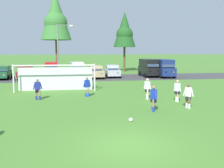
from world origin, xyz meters
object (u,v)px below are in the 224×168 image
Objects in this scene: soccer_goal at (56,77)px; parked_car_slot_center at (77,70)px; soccer_ball at (131,120)px; parked_car_slot_center_right at (96,72)px; street_lamp at (60,53)px; player_defender_far at (177,91)px; parked_car_slot_far_right at (149,67)px; player_midfield_center at (188,96)px; parked_car_slot_right at (112,71)px; parked_car_slot_left at (25,73)px; parked_car_slot_end at (164,68)px; player_striker_near at (38,89)px; player_trailing_back at (147,89)px; parked_car_slot_center_left at (52,70)px; parked_car_slot_far_left at (3,73)px; player_winger_left at (154,99)px; player_winger_right at (87,87)px.

soccer_goal reaches higher than parked_car_slot_center.
soccer_ball is at bearing -83.88° from parked_car_slot_center.
parked_car_slot_center_right is 6.67m from street_lamp.
player_defender_far is 0.34× the size of parked_car_slot_far_right.
street_lamp reaches higher than soccer_goal.
player_midfield_center is 0.24× the size of street_lamp.
parked_car_slot_right is (-1.91, 19.86, 0.05)m from player_midfield_center.
parked_car_slot_left is at bearing 129.34° from player_defender_far.
parked_car_slot_center is at bearing 111.57° from player_defender_far.
player_striker_near is at bearing -137.58° from parked_car_slot_end.
player_trailing_back is 13.93m from street_lamp.
player_trailing_back is (-1.75, 3.41, 0.00)m from player_midfield_center.
player_midfield_center is 0.38× the size of parked_car_slot_center_right.
parked_car_slot_center_left reaches higher than player_defender_far.
player_striker_near is at bearing -66.97° from parked_car_slot_far_left.
parked_car_slot_left is (-4.56, 10.13, -0.42)m from soccer_goal.
parked_car_slot_center reaches higher than parked_car_slot_center_right.
street_lamp is (-4.60, -4.03, 2.66)m from parked_car_slot_center_right.
player_winger_left is 0.24× the size of street_lamp.
parked_car_slot_end is (11.86, 13.64, 0.52)m from player_winger_right.
parked_car_slot_left is at bearing 125.73° from player_midfield_center.
parked_car_slot_right is at bearing 4.08° from parked_car_slot_left.
parked_car_slot_center_left is at bearing 116.58° from player_trailing_back.
player_striker_near is 1.00× the size of player_defender_far.
parked_car_slot_center_left reaches higher than soccer_ball.
player_striker_near is at bearing -118.37° from parked_car_slot_right.
parked_car_slot_end is (19.18, -0.18, 0.47)m from parked_car_slot_left.
player_midfield_center is at bearing -54.27° from parked_car_slot_left.
player_trailing_back is at bearing -107.69° from parked_car_slot_far_right.
player_defender_far is 0.38× the size of parked_car_slot_center_right.
parked_car_slot_center_left is at bearing 104.29° from soccer_ball.
player_defender_far is 0.39× the size of parked_car_slot_right.
player_striker_near is 0.33× the size of parked_car_slot_end.
player_winger_right is at bearing -62.08° from parked_car_slot_left.
parked_car_slot_end is at bearing 34.24° from soccer_goal.
player_defender_far is (10.37, -2.36, 0.00)m from player_striker_near.
parked_car_slot_center_right is 1.02× the size of parked_car_slot_right.
parked_car_slot_center_right is at bearing 0.14° from parked_car_slot_left.
soccer_goal reaches higher than parked_car_slot_left.
parked_car_slot_far_left is (-14.12, 20.18, 0.05)m from player_winger_left.
soccer_ball is 5.18m from player_midfield_center.
parked_car_slot_center_left is 0.99× the size of parked_car_slot_center.
parked_car_slot_center is at bearing -179.89° from parked_car_slot_far_right.
player_midfield_center is at bearing -77.05° from parked_car_slot_center_right.
street_lamp is at bearing -40.43° from parked_car_slot_left.
soccer_ball is at bearing -90.27° from parked_car_slot_center_right.
parked_car_slot_end is at bearing 64.83° from player_trailing_back.
parked_car_slot_left is 19.19m from parked_car_slot_end.
parked_car_slot_center_right is (12.29, -0.64, 0.00)m from parked_car_slot_far_left.
parked_car_slot_center_left is (3.31, 1.62, 0.24)m from parked_car_slot_left.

